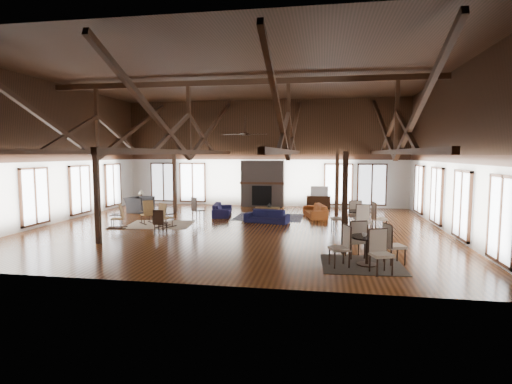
% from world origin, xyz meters
% --- Properties ---
extents(floor, '(16.00, 16.00, 0.00)m').
position_xyz_m(floor, '(0.00, 0.00, 0.00)').
color(floor, brown).
rests_on(floor, ground).
extents(ceiling, '(16.00, 14.00, 0.02)m').
position_xyz_m(ceiling, '(0.00, 0.00, 6.00)').
color(ceiling, black).
rests_on(ceiling, wall_back).
extents(wall_back, '(16.00, 0.02, 6.00)m').
position_xyz_m(wall_back, '(0.00, 7.00, 3.00)').
color(wall_back, silver).
rests_on(wall_back, floor).
extents(wall_front, '(16.00, 0.02, 6.00)m').
position_xyz_m(wall_front, '(0.00, -7.00, 3.00)').
color(wall_front, silver).
rests_on(wall_front, floor).
extents(wall_left, '(0.02, 14.00, 6.00)m').
position_xyz_m(wall_left, '(-8.00, 0.00, 3.00)').
color(wall_left, silver).
rests_on(wall_left, floor).
extents(wall_right, '(0.02, 14.00, 6.00)m').
position_xyz_m(wall_right, '(8.00, 0.00, 3.00)').
color(wall_right, silver).
rests_on(wall_right, floor).
extents(roof_truss, '(15.60, 14.07, 3.14)m').
position_xyz_m(roof_truss, '(0.00, 0.00, 4.03)').
color(roof_truss, black).
rests_on(roof_truss, wall_back).
extents(post_grid, '(8.16, 7.16, 3.05)m').
position_xyz_m(post_grid, '(0.00, 0.00, 1.52)').
color(post_grid, black).
rests_on(post_grid, floor).
extents(fireplace, '(2.50, 0.69, 2.60)m').
position_xyz_m(fireplace, '(0.00, 6.67, 1.29)').
color(fireplace, '#63554C').
rests_on(fireplace, floor).
extents(ceiling_fan, '(1.60, 1.60, 0.75)m').
position_xyz_m(ceiling_fan, '(0.50, -1.00, 3.73)').
color(ceiling_fan, black).
rests_on(ceiling_fan, roof_truss).
extents(sofa_navy_front, '(2.01, 1.10, 0.55)m').
position_xyz_m(sofa_navy_front, '(0.97, 1.43, 0.28)').
color(sofa_navy_front, '#141438').
rests_on(sofa_navy_front, floor).
extents(sofa_navy_left, '(2.11, 1.09, 0.59)m').
position_xyz_m(sofa_navy_left, '(-1.43, 3.02, 0.29)').
color(sofa_navy_left, '#1B1844').
rests_on(sofa_navy_left, floor).
extents(sofa_orange, '(2.17, 1.25, 0.60)m').
position_xyz_m(sofa_orange, '(3.01, 3.35, 0.30)').
color(sofa_orange, '#A04D1F').
rests_on(sofa_orange, floor).
extents(coffee_table, '(1.20, 0.68, 0.44)m').
position_xyz_m(coffee_table, '(0.77, 3.01, 0.39)').
color(coffee_table, brown).
rests_on(coffee_table, floor).
extents(vase, '(0.26, 0.26, 0.21)m').
position_xyz_m(vase, '(0.86, 3.10, 0.55)').
color(vase, '#B2B2B2').
rests_on(vase, coffee_table).
extents(armchair, '(1.39, 1.27, 0.78)m').
position_xyz_m(armchair, '(-5.87, 3.41, 0.39)').
color(armchair, '#29282B').
rests_on(armchair, floor).
extents(side_table_lamp, '(0.42, 0.42, 1.08)m').
position_xyz_m(side_table_lamp, '(-6.19, 4.29, 0.41)').
color(side_table_lamp, black).
rests_on(side_table_lamp, floor).
extents(rocking_chair_a, '(0.85, 0.85, 1.01)m').
position_xyz_m(rocking_chair_a, '(-3.97, 0.25, 0.48)').
color(rocking_chair_a, olive).
rests_on(rocking_chair_a, floor).
extents(rocking_chair_b, '(0.71, 0.88, 1.00)m').
position_xyz_m(rocking_chair_b, '(-2.97, -0.41, 0.47)').
color(rocking_chair_b, olive).
rests_on(rocking_chair_b, floor).
extents(rocking_chair_c, '(0.86, 0.63, 1.00)m').
position_xyz_m(rocking_chair_c, '(-4.70, -0.84, 0.47)').
color(rocking_chair_c, olive).
rests_on(rocking_chair_c, floor).
extents(side_chair_a, '(0.63, 0.63, 1.06)m').
position_xyz_m(side_chair_a, '(-2.17, 1.30, 0.62)').
color(side_chair_a, black).
rests_on(side_chair_a, floor).
extents(side_chair_b, '(0.43, 0.43, 0.96)m').
position_xyz_m(side_chair_b, '(-2.51, -1.95, 0.56)').
color(side_chair_b, black).
rests_on(side_chair_b, floor).
extents(cafe_table_near, '(2.13, 2.13, 1.09)m').
position_xyz_m(cafe_table_near, '(4.55, -4.71, 0.55)').
color(cafe_table_near, black).
rests_on(cafe_table_near, floor).
extents(cafe_table_far, '(2.17, 2.17, 1.11)m').
position_xyz_m(cafe_table_far, '(4.73, 0.06, 0.56)').
color(cafe_table_far, black).
rests_on(cafe_table_far, floor).
extents(cup_near, '(0.15, 0.15, 0.10)m').
position_xyz_m(cup_near, '(4.46, -4.75, 0.84)').
color(cup_near, '#B2B2B2').
rests_on(cup_near, cafe_table_near).
extents(cup_far, '(0.16, 0.16, 0.10)m').
position_xyz_m(cup_far, '(4.74, -0.02, 0.85)').
color(cup_far, '#B2B2B2').
rests_on(cup_far, cafe_table_far).
extents(tv_console, '(1.30, 0.49, 0.65)m').
position_xyz_m(tv_console, '(3.13, 6.75, 0.32)').
color(tv_console, black).
rests_on(tv_console, floor).
extents(television, '(0.96, 0.17, 0.55)m').
position_xyz_m(television, '(3.17, 6.75, 0.92)').
color(television, '#B2B2B2').
rests_on(television, tv_console).
extents(rug_tan, '(2.89, 2.41, 0.01)m').
position_xyz_m(rug_tan, '(-3.40, 0.20, 0.01)').
color(rug_tan, tan).
rests_on(rug_tan, floor).
extents(rug_navy, '(3.16, 2.39, 0.01)m').
position_xyz_m(rug_navy, '(0.87, 2.88, 0.01)').
color(rug_navy, '#1B1C4D').
rests_on(rug_navy, floor).
extents(rug_dark, '(2.23, 2.05, 0.01)m').
position_xyz_m(rug_dark, '(4.42, -4.69, 0.01)').
color(rug_dark, black).
rests_on(rug_dark, floor).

